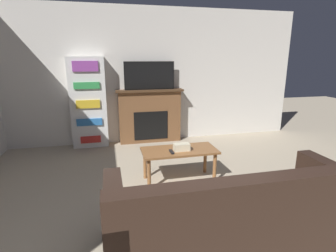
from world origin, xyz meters
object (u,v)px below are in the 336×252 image
(tv, at_px, (149,76))
(coffee_table, at_px, (179,154))
(couch, at_px, (237,223))
(bookshelf, at_px, (89,103))
(fireplace, at_px, (150,116))

(tv, bearing_deg, coffee_table, -86.93)
(couch, height_order, bookshelf, bookshelf)
(coffee_table, bearing_deg, bookshelf, 124.63)
(tv, relative_size, couch, 0.44)
(tv, distance_m, coffee_table, 2.13)
(fireplace, distance_m, coffee_table, 1.92)
(fireplace, relative_size, coffee_table, 1.30)
(tv, xyz_separation_m, bookshelf, (-1.20, -0.00, -0.50))
(fireplace, distance_m, couch, 3.45)
(fireplace, height_order, couch, fireplace)
(fireplace, height_order, tv, tv)
(couch, distance_m, bookshelf, 3.74)
(couch, height_order, coffee_table, couch)
(tv, distance_m, bookshelf, 1.30)
(couch, bearing_deg, tv, 93.51)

